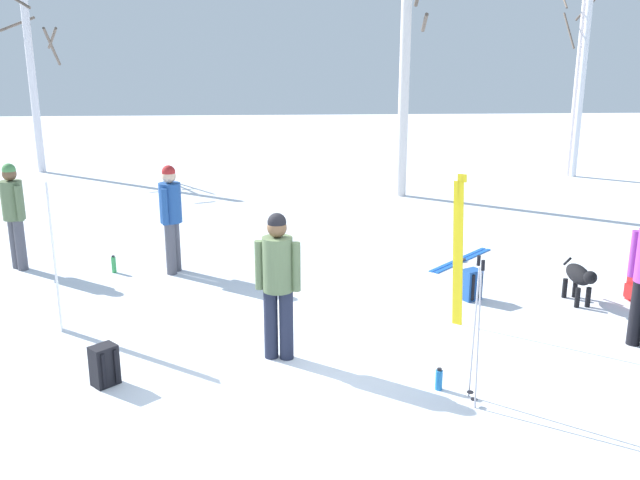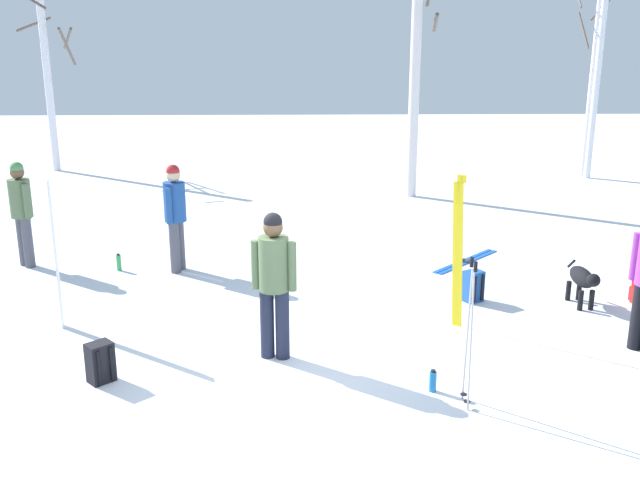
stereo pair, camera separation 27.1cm
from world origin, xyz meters
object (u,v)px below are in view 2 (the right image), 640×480
object	(u,v)px
dog	(583,279)
birch_tree_1	(417,46)
ski_pair_planted_1	(458,253)
birch_tree_2	(593,57)
backpack_0	(100,363)
ski_pair_lying_0	(466,261)
person_0	(21,207)
birch_tree_3	(601,45)
backpack_1	(472,286)
person_2	(175,211)
ski_pair_planted_0	(56,256)
birch_tree_0	(48,71)
water_bottle_0	(433,381)
ski_poles_0	(470,329)
person_1	(274,277)
water_bottle_1	(119,263)

from	to	relation	value
dog	birch_tree_1	world-z (taller)	birch_tree_1
ski_pair_planted_1	birch_tree_2	world-z (taller)	birch_tree_2
ski_pair_planted_1	backpack_0	xyz separation A→B (m)	(-4.11, -1.42, -0.76)
ski_pair_lying_0	backpack_0	xyz separation A→B (m)	(-4.91, -4.13, 0.20)
person_0	birch_tree_3	distance (m)	14.66
dog	birch_tree_3	distance (m)	10.85
backpack_1	ski_pair_planted_1	bearing A→B (deg)	-116.82
ski_pair_lying_0	birch_tree_1	bearing A→B (deg)	90.94
person_2	birch_tree_2	xyz separation A→B (m)	(9.68, 7.97, 2.22)
ski_pair_lying_0	backpack_1	bearing A→B (deg)	-100.80
ski_pair_planted_0	birch_tree_0	xyz separation A→B (m)	(-3.97, 11.75, 1.84)
ski_pair_planted_0	birch_tree_1	bearing A→B (deg)	54.04
ski_pair_planted_1	water_bottle_0	distance (m)	2.05
birch_tree_3	birch_tree_0	bearing A→B (deg)	173.81
ski_poles_0	birch_tree_3	bearing A→B (deg)	63.13
ski_pair_planted_1	water_bottle_0	xyz separation A→B (m)	(-0.60, -1.75, -0.86)
person_1	water_bottle_0	xyz separation A→B (m)	(1.66, -0.87, -0.87)
person_0	birch_tree_1	world-z (taller)	birch_tree_1
ski_pair_lying_0	ski_poles_0	bearing A→B (deg)	-103.29
person_1	birch_tree_2	distance (m)	13.97
birch_tree_1	dog	bearing A→B (deg)	-80.80
person_0	birch_tree_2	world-z (taller)	birch_tree_2
person_1	ski_pair_lying_0	world-z (taller)	person_1
ski_pair_lying_0	backpack_1	world-z (taller)	backpack_1
person_2	backpack_0	world-z (taller)	person_2
ski_pair_planted_0	ski_pair_planted_1	world-z (taller)	ski_pair_planted_1
person_2	water_bottle_0	size ratio (longest dim) A/B	7.13
person_0	water_bottle_0	distance (m)	7.38
dog	birch_tree_0	size ratio (longest dim) A/B	0.17
dog	ski_pair_lying_0	xyz separation A→B (m)	(-1.10, 2.08, -0.38)
dog	birch_tree_0	xyz separation A→B (m)	(-10.88, 11.21, 2.40)
ski_pair_planted_0	birch_tree_3	size ratio (longest dim) A/B	0.29
birch_tree_0	birch_tree_1	xyz separation A→B (m)	(9.69, -3.86, 0.69)
ski_pair_planted_1	water_bottle_1	size ratio (longest dim) A/B	6.99
backpack_0	birch_tree_2	xyz separation A→B (m)	(9.87, 11.76, 2.99)
person_1	ski_poles_0	world-z (taller)	person_1
person_2	birch_tree_3	world-z (taller)	birch_tree_3
person_0	birch_tree_0	xyz separation A→B (m)	(-2.55, 9.14, 1.81)
person_0	dog	size ratio (longest dim) A/B	1.91
person_0	birch_tree_1	size ratio (longest dim) A/B	0.25
person_1	dog	bearing A→B (deg)	19.96
ski_pair_lying_0	ski_poles_0	world-z (taller)	ski_poles_0
ski_pair_planted_1	birch_tree_3	xyz separation A→B (m)	(5.89, 10.22, 2.53)
birch_tree_0	ski_pair_lying_0	bearing A→B (deg)	-43.06
water_bottle_0	birch_tree_3	bearing A→B (deg)	61.55
person_0	birch_tree_2	xyz separation A→B (m)	(12.19, 7.64, 2.22)
ski_pair_planted_0	ski_pair_lying_0	distance (m)	6.44
birch_tree_2	ski_pair_planted_1	bearing A→B (deg)	-119.13
birch_tree_1	birch_tree_3	size ratio (longest dim) A/B	1.01
ski_pair_planted_0	backpack_0	xyz separation A→B (m)	(0.90, -1.51, -0.74)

